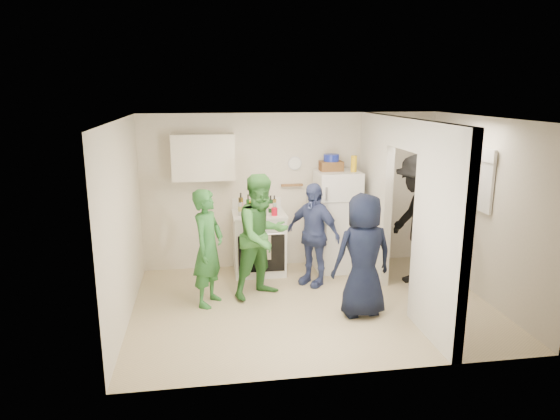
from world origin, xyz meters
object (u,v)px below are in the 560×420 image
Objects in this scene: fridge at (337,221)px; wicker_basket at (331,166)px; stove at (259,243)px; person_green_center at (262,236)px; yellow_cup_stack_top at (354,164)px; person_nook at (417,221)px; person_green_left at (208,248)px; person_navy at (363,255)px; blue_bowl at (331,158)px; person_denim at (313,234)px.

fridge is 0.89m from wicker_basket.
stove is 1.66m from wicker_basket.
fridge is at bearing 4.35° from person_green_center.
wicker_basket is 0.36m from yellow_cup_stack_top.
stove is at bearing 56.56° from person_green_center.
person_nook is (0.99, -0.82, 0.17)m from fridge.
yellow_cup_stack_top is 2.64m from person_green_left.
wicker_basket reaches higher than person_navy.
person_green_left is at bearing -156.94° from yellow_cup_stack_top.
stove is 4.07× the size of blue_bowl.
wicker_basket is (1.15, 0.02, 1.20)m from stove.
yellow_cup_stack_top is (0.32, -0.15, -0.08)m from blue_bowl.
wicker_basket reaches higher than fridge.
person_nook is at bearing -58.42° from person_green_left.
fridge is 1.30m from person_nook.
person_navy is (1.94, -0.64, 0.01)m from person_green_left.
blue_bowl is at bearing 8.02° from person_green_center.
wicker_basket is 0.22× the size of person_navy.
fridge is 1.71m from person_navy.
person_navy is at bearing -56.70° from stove.
blue_bowl reaches higher than fridge.
person_green_center is (-0.05, -0.92, 0.38)m from stove.
yellow_cup_stack_top is 0.16× the size of person_green_left.
person_denim is (1.54, 0.50, -0.02)m from person_green_left.
yellow_cup_stack_top is at bearing -108.86° from person_navy.
wicker_basket is at bearing -97.55° from person_navy.
yellow_cup_stack_top is 1.88m from person_navy.
yellow_cup_stack_top reaches higher than person_green_center.
person_nook is (1.09, -0.87, -0.84)m from blue_bowl.
fridge is 1.58m from person_green_center.
person_nook reaches higher than yellow_cup_stack_top.
fridge is (1.25, -0.03, 0.32)m from stove.
person_denim is at bearing -39.22° from stove.
yellow_cup_stack_top is 1.30m from person_denim.
yellow_cup_stack_top is (0.22, -0.10, 0.93)m from fridge.
wicker_basket is 1.40× the size of yellow_cup_stack_top.
person_green_center is at bearing -141.89° from wicker_basket.
person_denim is at bearing -123.73° from blue_bowl.
fridge is 2.31m from person_green_left.
blue_bowl is at bearing -33.26° from person_green_left.
yellow_cup_stack_top is 0.13× the size of person_nook.
fridge is 0.92× the size of person_green_center.
person_green_center is at bearing -152.48° from yellow_cup_stack_top.
wicker_basket reaches higher than person_denim.
stove is 0.99m from person_denim.
stove is at bearing -113.59° from person_nook.
fridge is at bearing -26.57° from wicker_basket.
person_navy is at bearing -90.36° from blue_bowl.
person_navy is (-0.01, -1.75, -0.88)m from wicker_basket.
person_green_left is (-1.95, -1.12, -0.89)m from wicker_basket.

